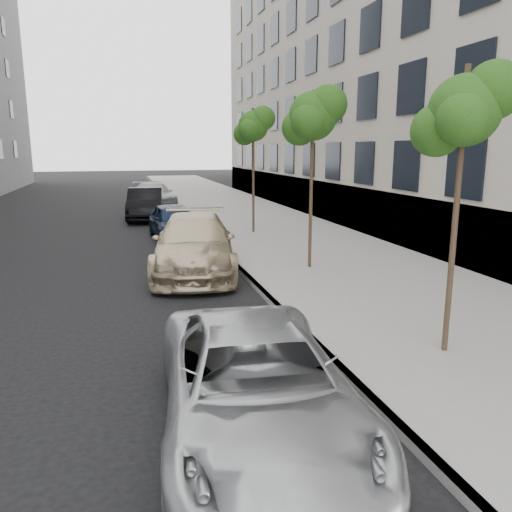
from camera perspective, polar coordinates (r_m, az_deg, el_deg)
name	(u,v)px	position (r m, az deg, el deg)	size (l,w,h in m)	color
ground	(302,429)	(6.92, 5.25, -19.07)	(160.00, 160.00, 0.00)	black
sidewalk	(231,207)	(30.42, -2.91, 5.56)	(6.40, 72.00, 0.14)	gray
curb	(179,209)	(29.91, -8.79, 5.32)	(0.15, 72.00, 0.14)	#9E9B93
tree_near	(466,112)	(8.84, 22.86, 14.96)	(1.53, 1.33, 4.78)	#38281C
tree_mid	(314,116)	(14.57, 6.62, 15.57)	(1.71, 1.51, 5.17)	#38281C
tree_far	(254,126)	(20.74, -0.24, 14.60)	(1.60, 1.40, 5.11)	#38281C
minivan	(256,384)	(6.44, -0.05, -14.46)	(2.30, 4.99, 1.39)	#B0B3B5
suv	(194,244)	(14.76, -7.05, 1.35)	(2.32, 5.71, 1.66)	#C2AF8A
sedan_blue	(174,222)	(20.23, -9.32, 3.91)	(1.70, 4.23, 1.44)	#101D36
sedan_black	(145,204)	(26.29, -12.53, 5.84)	(1.69, 4.83, 1.59)	black
sedan_rear	(154,195)	(31.90, -11.58, 6.87)	(2.10, 5.16, 1.50)	#92949A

